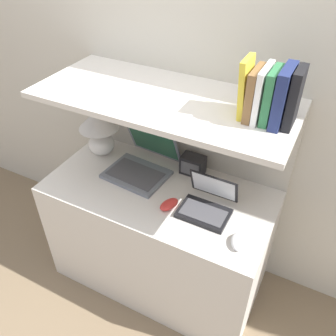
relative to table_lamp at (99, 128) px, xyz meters
name	(u,v)px	position (x,y,z in m)	size (l,w,h in m)	color
ground_plane	(136,311)	(0.47, -0.46, -0.92)	(12.00, 12.00, 0.00)	#7A664C
wall_back	(190,84)	(0.47, 0.22, 0.28)	(6.00, 0.05, 2.40)	beige
desk	(159,236)	(0.47, -0.15, -0.55)	(1.24, 0.61, 0.74)	silver
back_riser	(183,174)	(0.47, 0.17, -0.30)	(1.24, 0.04, 1.24)	beige
shelf	(163,99)	(0.47, -0.08, 0.33)	(1.24, 0.55, 0.03)	silver
table_lamp	(99,128)	(0.00, 0.00, 0.00)	(0.24, 0.24, 0.29)	white
laptop_large	(142,163)	(0.31, -0.04, -0.13)	(0.36, 0.38, 0.26)	slate
laptop_small	(207,204)	(0.76, -0.17, -0.14)	(0.25, 0.23, 0.18)	black
computer_mouse	(169,204)	(0.58, -0.24, -0.16)	(0.10, 0.13, 0.03)	red
second_mouse	(237,242)	(0.97, -0.31, -0.16)	(0.09, 0.12, 0.03)	white
router_box	(193,165)	(0.57, 0.07, -0.12)	(0.13, 0.09, 0.11)	black
book_black	(295,98)	(1.04, -0.08, 0.47)	(0.04, 0.14, 0.24)	black
book_navy	(283,97)	(1.00, -0.08, 0.46)	(0.04, 0.18, 0.23)	navy
book_green	(271,96)	(0.95, -0.08, 0.46)	(0.03, 0.15, 0.22)	#2D7042
book_white	(262,94)	(0.92, -0.08, 0.46)	(0.02, 0.17, 0.22)	silver
book_brown	(254,93)	(0.89, -0.08, 0.45)	(0.03, 0.16, 0.21)	brown
book_yellow	(246,88)	(0.85, -0.08, 0.47)	(0.04, 0.13, 0.24)	gold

